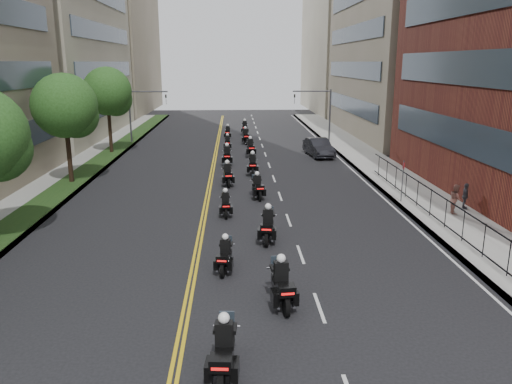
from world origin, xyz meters
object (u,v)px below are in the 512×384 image
motorcycle_13 (245,128)px  pedestrian_b (456,199)px  motorcycle_11 (246,137)px  motorcycle_6 (228,175)px  parked_sedan (319,147)px  motorcycle_0 (224,353)px  motorcycle_1 (282,286)px  motorcycle_2 (225,257)px  motorcycle_9 (250,148)px  motorcycle_3 (268,227)px  motorcycle_5 (257,188)px  pedestrian_c (465,196)px  motorcycle_12 (228,133)px  motorcycle_4 (226,205)px  motorcycle_8 (227,156)px  motorcycle_10 (228,143)px  motorcycle_7 (253,165)px

motorcycle_13 → pedestrian_b: motorcycle_13 is taller
motorcycle_11 → pedestrian_b: 28.27m
motorcycle_6 → parked_sedan: motorcycle_6 is taller
motorcycle_0 → motorcycle_1: (1.95, 4.06, 0.01)m
motorcycle_0 → motorcycle_2: motorcycle_0 is taller
motorcycle_6 → motorcycle_9: size_ratio=0.96×
motorcycle_11 → motorcycle_1: bearing=-93.2°
motorcycle_3 → motorcycle_13: 36.69m
motorcycle_5 → pedestrian_c: 12.25m
motorcycle_1 → motorcycle_12: motorcycle_1 is taller
motorcycle_3 → motorcycle_0: bearing=-92.5°
motorcycle_5 → motorcycle_9: motorcycle_9 is taller
pedestrian_b → motorcycle_13: bearing=30.6°
motorcycle_0 → motorcycle_3: (1.91, 10.61, -0.00)m
motorcycle_13 → motorcycle_5: bearing=-89.3°
motorcycle_0 → motorcycle_2: (-0.08, 7.17, -0.11)m
motorcycle_5 → parked_sedan: 15.61m
motorcycle_1 → motorcycle_4: size_ratio=1.21×
motorcycle_12 → parked_sedan: (8.39, -11.02, 0.16)m
motorcycle_8 → motorcycle_6: bearing=-89.8°
motorcycle_8 → pedestrian_b: size_ratio=1.53×
motorcycle_1 → motorcycle_6: 17.98m
motorcycle_12 → parked_sedan: size_ratio=0.46×
parked_sedan → motorcycle_4: bearing=-122.5°
motorcycle_0 → pedestrian_b: motorcycle_0 is taller
motorcycle_0 → motorcycle_5: motorcycle_0 is taller
motorcycle_6 → motorcycle_10: motorcycle_6 is taller
motorcycle_6 → motorcycle_7: motorcycle_7 is taller
motorcycle_9 → pedestrian_b: bearing=-63.7°
motorcycle_8 → pedestrian_c: (13.80, -13.94, 0.17)m
motorcycle_10 → motorcycle_12: (-0.04, 7.18, 0.02)m
motorcycle_2 → motorcycle_5: size_ratio=0.92×
motorcycle_6 → motorcycle_11: size_ratio=0.98×
motorcycle_11 → motorcycle_5: bearing=-93.3°
motorcycle_7 → motorcycle_9: motorcycle_9 is taller
motorcycle_9 → motorcycle_5: bearing=-94.0°
motorcycle_8 → motorcycle_12: motorcycle_8 is taller
motorcycle_0 → motorcycle_8: 28.99m
motorcycle_3 → motorcycle_13: (-0.25, 36.69, -0.00)m
motorcycle_7 → motorcycle_8: bearing=119.7°
pedestrian_b → motorcycle_8: bearing=53.3°
motorcycle_4 → motorcycle_12: bearing=87.6°
motorcycle_7 → pedestrian_c: bearing=-39.2°
motorcycle_0 → motorcycle_10: motorcycle_0 is taller
pedestrian_c → motorcycle_5: bearing=92.9°
motorcycle_6 → motorcycle_9: motorcycle_9 is taller
motorcycle_5 → motorcycle_12: bearing=87.0°
motorcycle_6 → pedestrian_c: bearing=-32.3°
motorcycle_7 → motorcycle_10: motorcycle_7 is taller
motorcycle_13 → parked_sedan: motorcycle_13 is taller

